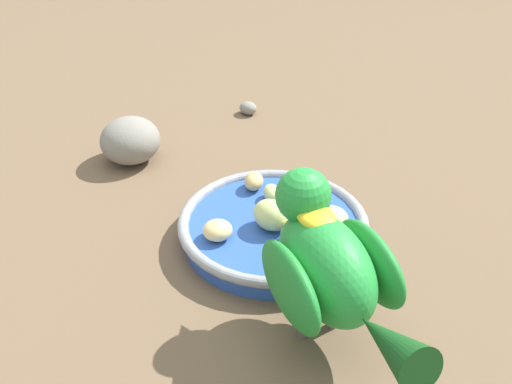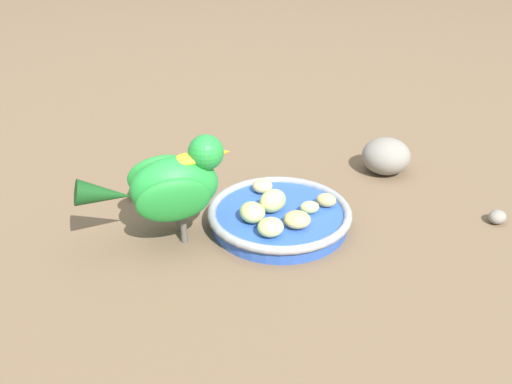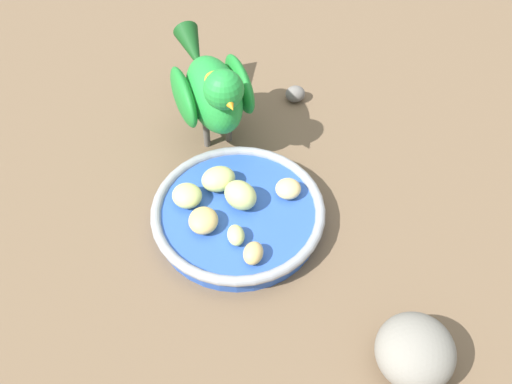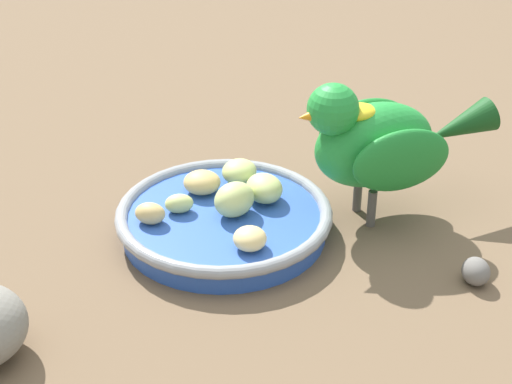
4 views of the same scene
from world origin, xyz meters
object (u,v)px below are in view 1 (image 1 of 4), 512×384
apple_piece_0 (254,181)px  parrot (328,266)px  apple_piece_3 (309,201)px  pebble_0 (248,108)px  feeding_bowl (273,227)px  apple_piece_1 (300,233)px  apple_piece_2 (272,215)px  rock_large (130,140)px  apple_piece_4 (272,193)px  apple_piece_6 (331,218)px  apple_piece_5 (218,230)px

apple_piece_0 → parrot: bearing=47.3°
apple_piece_3 → pebble_0: apple_piece_3 is taller
feeding_bowl → apple_piece_1: (0.02, 0.04, 0.02)m
apple_piece_2 → pebble_0: apple_piece_2 is taller
rock_large → apple_piece_4: bearing=85.9°
apple_piece_0 → feeding_bowl: bearing=48.8°
apple_piece_4 → apple_piece_6: size_ratio=0.75×
apple_piece_4 → apple_piece_3: bearing=96.3°
apple_piece_1 → apple_piece_5: size_ratio=1.35×
feeding_bowl → apple_piece_2: bearing=17.5°
pebble_0 → apple_piece_0: bearing=33.2°
apple_piece_3 → apple_piece_4: (0.00, -0.04, -0.00)m
apple_piece_5 → parrot: (0.05, 0.14, 0.05)m
apple_piece_5 → pebble_0: apple_piece_5 is taller
apple_piece_0 → parrot: (0.14, 0.15, 0.05)m
apple_piece_4 → apple_piece_6: (0.01, 0.08, 0.00)m
apple_piece_3 → apple_piece_5: size_ratio=1.20×
apple_piece_4 → rock_large: (-0.02, -0.21, -0.00)m
apple_piece_2 → pebble_0: bearing=-144.0°
apple_piece_0 → apple_piece_3: size_ratio=0.78×
apple_piece_2 → apple_piece_3: bearing=159.9°
apple_piece_4 → apple_piece_6: apple_piece_6 is taller
apple_piece_3 → apple_piece_6: 0.04m
apple_piece_4 → pebble_0: bearing=-142.6°
apple_piece_2 → apple_piece_6: apple_piece_2 is taller
feeding_bowl → apple_piece_2: apple_piece_2 is taller
rock_large → apple_piece_0: bearing=88.1°
apple_piece_0 → apple_piece_3: 0.07m
pebble_0 → feeding_bowl: bearing=36.6°
apple_piece_1 → apple_piece_4: 0.08m
apple_piece_3 → apple_piece_6: size_ratio=1.02×
apple_piece_0 → rock_large: size_ratio=0.36×
apple_piece_0 → apple_piece_1: apple_piece_1 is taller
feeding_bowl → apple_piece_1: 0.05m
apple_piece_1 → rock_large: bearing=-103.8°
apple_piece_2 → apple_piece_5: (0.04, -0.04, -0.01)m
apple_piece_2 → parrot: parrot is taller
apple_piece_6 → rock_large: (-0.03, -0.29, -0.00)m
apple_piece_0 → apple_piece_6: 0.11m
apple_piece_0 → rock_large: rock_large is taller
feeding_bowl → parrot: 0.16m
apple_piece_6 → parrot: 0.14m
apple_piece_2 → apple_piece_0: bearing=-135.1°
pebble_0 → apple_piece_1: bearing=40.2°
apple_piece_5 → pebble_0: (-0.29, -0.15, -0.02)m
apple_piece_4 → apple_piece_5: apple_piece_5 is taller
apple_piece_0 → apple_piece_6: (0.02, 0.10, 0.00)m
rock_large → pebble_0: bearing=164.0°
apple_piece_0 → parrot: 0.21m
apple_piece_6 → pebble_0: apple_piece_6 is taller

